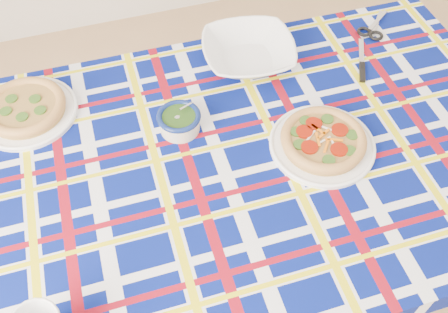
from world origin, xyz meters
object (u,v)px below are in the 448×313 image
object	(u,v)px
pesto_bowl	(179,120)
serving_bowl	(248,53)
dining_table	(249,171)
main_focaccia_plate	(323,140)

from	to	relation	value
pesto_bowl	serving_bowl	world-z (taller)	pesto_bowl
dining_table	serving_bowl	xyz separation A→B (m)	(0.11, 0.32, 0.10)
main_focaccia_plate	dining_table	bearing A→B (deg)	170.16
main_focaccia_plate	serving_bowl	distance (m)	0.35
pesto_bowl	serving_bowl	bearing A→B (deg)	37.04
pesto_bowl	main_focaccia_plate	bearing A→B (deg)	-27.04
dining_table	main_focaccia_plate	xyz separation A→B (m)	(0.17, -0.03, 0.09)
main_focaccia_plate	pesto_bowl	world-z (taller)	pesto_bowl
dining_table	pesto_bowl	distance (m)	0.22
dining_table	pesto_bowl	xyz separation A→B (m)	(-0.14, 0.13, 0.10)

